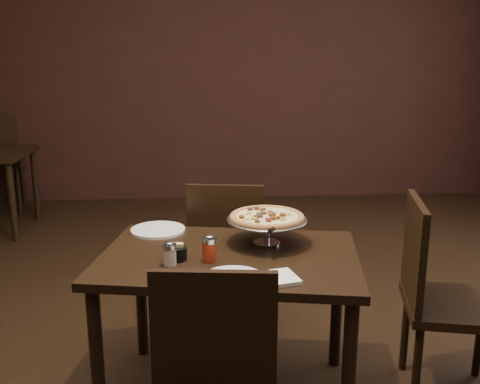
{
  "coord_description": "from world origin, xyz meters",
  "views": [
    {
      "loc": [
        -0.1,
        -2.22,
        1.5
      ],
      "look_at": [
        0.05,
        -0.03,
        0.95
      ],
      "focal_mm": 40.0,
      "sensor_mm": 36.0,
      "label": 1
    }
  ],
  "objects": [
    {
      "name": "plate_near",
      "position": [
        0.0,
        -0.35,
        0.69
      ],
      "size": [
        0.24,
        0.24,
        0.01
      ],
      "primitive_type": "cylinder",
      "color": "white",
      "rests_on": "dining_table"
    },
    {
      "name": "chair_far",
      "position": [
        0.02,
        0.57,
        0.47
      ],
      "size": [
        0.45,
        0.45,
        0.86
      ],
      "rotation": [
        0.0,
        0.0,
        3.0
      ],
      "color": "black",
      "rests_on": "ground"
    },
    {
      "name": "packet_caddy",
      "position": [
        -0.22,
        -0.12,
        0.71
      ],
      "size": [
        0.09,
        0.09,
        0.07
      ],
      "rotation": [
        0.0,
        0.0,
        -0.18
      ],
      "color": "black",
      "rests_on": "dining_table"
    },
    {
      "name": "pizza_stand",
      "position": [
        0.18,
        0.05,
        0.81
      ],
      "size": [
        0.36,
        0.36,
        0.15
      ],
      "color": "#B7B8BF",
      "rests_on": "dining_table"
    },
    {
      "name": "room",
      "position": [
        0.06,
        0.03,
        1.4
      ],
      "size": [
        6.04,
        7.04,
        2.84
      ],
      "color": "black",
      "rests_on": "ground"
    },
    {
      "name": "pepper_flake_shaker",
      "position": [
        -0.08,
        -0.15,
        0.74
      ],
      "size": [
        0.06,
        0.06,
        0.11
      ],
      "color": "maroon",
      "rests_on": "dining_table"
    },
    {
      "name": "chair_side",
      "position": [
        0.93,
        -0.11,
        0.5
      ],
      "size": [
        0.51,
        0.51,
        0.91
      ],
      "rotation": [
        0.0,
        0.0,
        1.35
      ],
      "color": "black",
      "rests_on": "ground"
    },
    {
      "name": "dining_table",
      "position": [
        0.0,
        -0.08,
        0.59
      ],
      "size": [
        1.2,
        0.91,
        0.68
      ],
      "rotation": [
        0.0,
        0.0,
        -0.17
      ],
      "color": "black",
      "rests_on": "ground"
    },
    {
      "name": "serving_spatula",
      "position": [
        0.19,
        -0.09,
        0.8
      ],
      "size": [
        0.16,
        0.16,
        0.02
      ],
      "rotation": [
        0.0,
        0.0,
        -0.44
      ],
      "color": "#B7B8BF",
      "rests_on": "pizza_stand"
    },
    {
      "name": "parmesan_shaker",
      "position": [
        -0.24,
        -0.18,
        0.73
      ],
      "size": [
        0.06,
        0.06,
        0.1
      ],
      "color": "beige",
      "rests_on": "dining_table"
    },
    {
      "name": "plate_left",
      "position": [
        -0.33,
        0.26,
        0.69
      ],
      "size": [
        0.26,
        0.26,
        0.01
      ],
      "primitive_type": "cylinder",
      "color": "white",
      "rests_on": "dining_table"
    },
    {
      "name": "napkin_stack",
      "position": [
        0.17,
        -0.36,
        0.69
      ],
      "size": [
        0.17,
        0.17,
        0.02
      ],
      "primitive_type": "cube",
      "rotation": [
        0.0,
        0.0,
        0.25
      ],
      "color": "white",
      "rests_on": "dining_table"
    }
  ]
}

